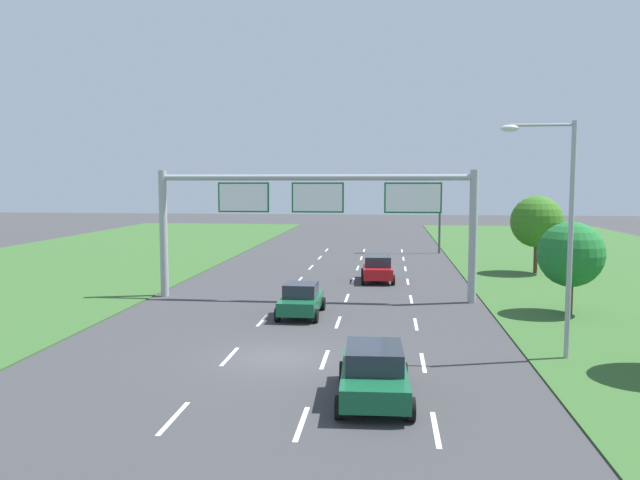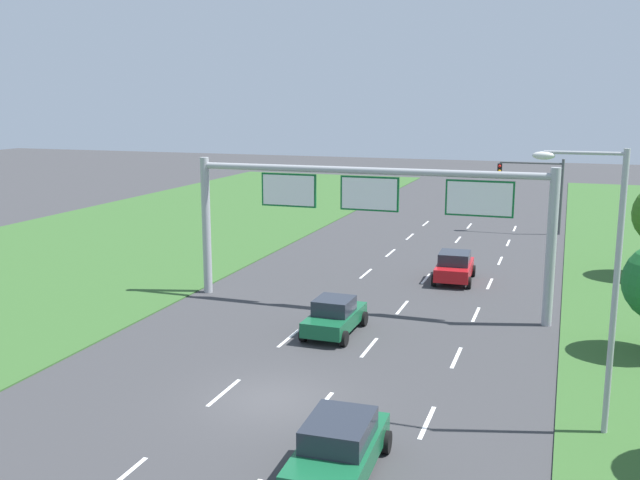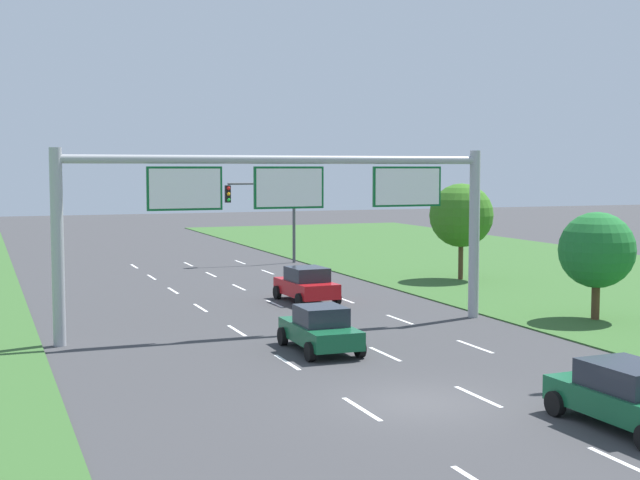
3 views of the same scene
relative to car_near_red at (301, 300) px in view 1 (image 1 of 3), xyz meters
The scene contains 12 objects.
ground_plane 7.27m from the car_near_red, 89.00° to the right, with size 200.00×200.00×0.00m, color #38383A.
lane_dashes_inner_left 2.53m from the car_near_red, 132.43° to the left, with size 0.14×56.40×0.01m.
lane_dashes_inner_right 2.70m from the car_near_red, 43.44° to the left, with size 0.14×56.40×0.01m.
lane_dashes_slip 5.71m from the car_near_red, 18.29° to the left, with size 0.14×56.40×0.01m.
car_near_red is the anchor object (origin of this frame).
car_lead_silver 11.74m from the car_near_red, 71.45° to the right, with size 2.30×4.37×1.58m.
car_mid_lane 11.25m from the car_near_red, 72.20° to the left, with size 2.23×3.99×1.65m.
sign_gantry 5.91m from the car_near_red, 85.73° to the left, with size 17.24×0.44×7.00m.
traffic_light_mast 28.24m from the car_near_red, 76.16° to the left, with size 4.76×0.49×5.60m.
street_lamp 12.66m from the car_near_red, 31.66° to the right, with size 2.61×0.32×8.50m.
roadside_tree_mid 13.06m from the car_near_red, ahead, with size 3.13×3.13×4.49m.
roadside_tree_far 21.02m from the car_near_red, 46.75° to the left, with size 3.55×3.55×5.42m.
Camera 1 is at (3.98, -21.80, 6.37)m, focal length 35.00 mm.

